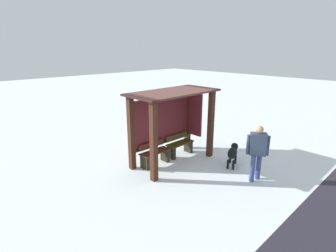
{
  "coord_description": "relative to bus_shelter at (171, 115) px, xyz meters",
  "views": [
    {
      "loc": [
        -5.75,
        -5.81,
        3.76
      ],
      "look_at": [
        -0.38,
        -0.14,
        1.4
      ],
      "focal_mm": 27.58,
      "sensor_mm": 36.0,
      "label": 1
    }
  ],
  "objects": [
    {
      "name": "person_walking",
      "position": [
        0.75,
        -2.78,
        -0.63
      ],
      "size": [
        0.47,
        0.57,
        1.68
      ],
      "color": "#39455C",
      "rests_on": "ground"
    },
    {
      "name": "dog",
      "position": [
        1.13,
        -1.75,
        -1.17
      ],
      "size": [
        1.02,
        0.6,
        0.65
      ],
      "color": "black",
      "rests_on": "ground"
    },
    {
      "name": "ground_plane",
      "position": [
        -0.1,
        -0.2,
        -1.63
      ],
      "size": [
        60.0,
        60.0,
        0.0
      ],
      "primitive_type": "plane",
      "color": "white"
    },
    {
      "name": "bench_center_inside",
      "position": [
        0.49,
        0.07,
        -1.28
      ],
      "size": [
        1.09,
        0.4,
        0.76
      ],
      "color": "#443815",
      "rests_on": "ground"
    },
    {
      "name": "bench_left_inside",
      "position": [
        -0.7,
        0.07,
        -1.28
      ],
      "size": [
        1.09,
        0.41,
        0.76
      ],
      "color": "#4E2716",
      "rests_on": "ground"
    },
    {
      "name": "bus_shelter",
      "position": [
        0.0,
        0.0,
        0.0
      ],
      "size": [
        3.03,
        1.48,
        2.45
      ],
      "color": "#3B1E12",
      "rests_on": "ground"
    }
  ]
}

